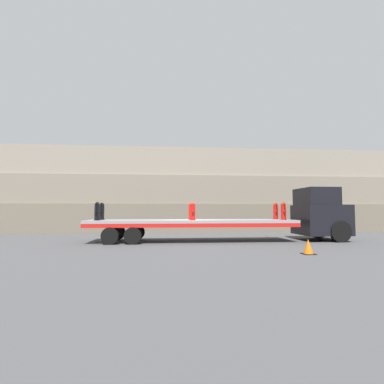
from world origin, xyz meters
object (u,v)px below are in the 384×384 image
truck_cab (321,214)px  flatbed_trailer (181,223)px  fire_hydrant_red_far_1 (191,211)px  fire_hydrant_black_far_0 (102,211)px  traffic_cone (308,247)px  fire_hydrant_black_near_0 (97,211)px  fire_hydrant_red_near_1 (193,211)px  fire_hydrant_red_near_2 (283,211)px  fire_hydrant_red_far_2 (276,211)px

truck_cab → flatbed_trailer: 7.90m
flatbed_trailer → fire_hydrant_red_far_1: fire_hydrant_red_far_1 is taller
fire_hydrant_red_far_1 → fire_hydrant_black_far_0: bearing=180.0°
traffic_cone → flatbed_trailer: bearing=131.6°
truck_cab → fire_hydrant_black_near_0: (-12.21, -0.57, 0.16)m
fire_hydrant_black_near_0 → traffic_cone: size_ratio=1.63×
fire_hydrant_red_near_1 → fire_hydrant_red_near_2: same height
truck_cab → flatbed_trailer: truck_cab is taller
flatbed_trailer → fire_hydrant_red_near_2: 5.53m
fire_hydrant_red_near_1 → traffic_cone: fire_hydrant_red_near_1 is taller
fire_hydrant_black_far_0 → fire_hydrant_red_near_2: bearing=-6.7°
fire_hydrant_black_near_0 → fire_hydrant_red_far_1: size_ratio=1.00×
flatbed_trailer → fire_hydrant_red_near_1: size_ratio=11.87×
fire_hydrant_black_far_0 → fire_hydrant_red_far_2: same height
fire_hydrant_red_near_2 → fire_hydrant_red_far_2: bearing=90.0°
truck_cab → fire_hydrant_black_far_0: bearing=177.3°
truck_cab → fire_hydrant_red_far_1: (-7.32, 0.57, 0.16)m
fire_hydrant_red_near_2 → fire_hydrant_red_far_2: (0.00, 1.14, 0.00)m
flatbed_trailer → fire_hydrant_red_far_1: size_ratio=11.87×
truck_cab → fire_hydrant_red_near_2: (-2.43, -0.57, 0.16)m
flatbed_trailer → fire_hydrant_red_near_2: (5.46, -0.57, 0.64)m
truck_cab → fire_hydrant_red_near_1: size_ratio=3.15×
fire_hydrant_black_near_0 → fire_hydrant_red_near_1: bearing=0.0°
truck_cab → fire_hydrant_red_near_1: truck_cab is taller
fire_hydrant_red_near_1 → fire_hydrant_red_near_2: size_ratio=1.00×
fire_hydrant_red_near_1 → fire_hydrant_black_far_0: bearing=166.8°
flatbed_trailer → fire_hydrant_red_far_1: 1.03m
fire_hydrant_black_far_0 → fire_hydrant_red_far_1: bearing=0.0°
fire_hydrant_black_far_0 → traffic_cone: fire_hydrant_black_far_0 is taller
fire_hydrant_red_near_1 → fire_hydrant_red_far_2: size_ratio=1.00×
fire_hydrant_red_far_1 → truck_cab: bearing=-4.5°
fire_hydrant_red_near_1 → flatbed_trailer: bearing=134.7°
truck_cab → traffic_cone: (-3.32, -5.13, -1.17)m
traffic_cone → truck_cab: bearing=57.1°
fire_hydrant_black_near_0 → fire_hydrant_red_near_2: size_ratio=1.00×
fire_hydrant_black_near_0 → fire_hydrant_red_far_2: bearing=6.7°
fire_hydrant_red_near_1 → fire_hydrant_red_near_2: 4.89m
flatbed_trailer → traffic_cone: size_ratio=19.33×
truck_cab → fire_hydrant_black_near_0: bearing=-177.3°
fire_hydrant_red_far_1 → fire_hydrant_black_near_0: bearing=-166.8°
fire_hydrant_red_near_1 → traffic_cone: bearing=-48.8°
flatbed_trailer → fire_hydrant_black_far_0: (-4.33, 0.57, 0.64)m
fire_hydrant_red_near_2 → fire_hydrant_black_near_0: bearing=180.0°
truck_cab → fire_hydrant_black_near_0: truck_cab is taller
flatbed_trailer → fire_hydrant_red_far_2: (5.46, 0.57, 0.64)m
flatbed_trailer → fire_hydrant_red_far_2: bearing=6.0°
fire_hydrant_red_near_1 → fire_hydrant_red_far_2: same height
flatbed_trailer → fire_hydrant_red_near_1: fire_hydrant_red_near_1 is taller
fire_hydrant_red_near_2 → fire_hydrant_red_far_1: bearing=166.8°
flatbed_trailer → fire_hydrant_black_near_0: fire_hydrant_black_near_0 is taller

